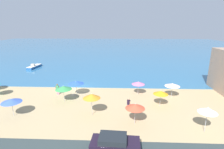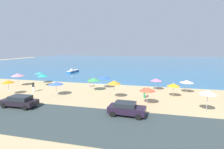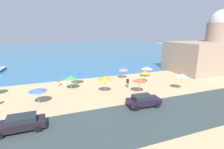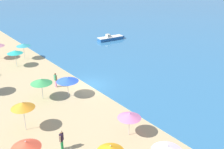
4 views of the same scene
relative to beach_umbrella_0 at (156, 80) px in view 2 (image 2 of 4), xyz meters
The scene contains 22 objects.
ground_plane 10.66m from the beach_umbrella_0, 165.15° to the left, with size 160.00×160.00×0.00m, color tan.
sea 58.61m from the beach_umbrella_0, 99.98° to the left, with size 150.00×110.00×0.05m, color teal.
coastal_road 18.46m from the beach_umbrella_0, 123.55° to the right, with size 80.00×8.00×0.06m, color #323E3E.
beach_umbrella_0 is the anchor object (origin of this frame).
beach_umbrella_1 4.55m from the beach_umbrella_0, 57.01° to the right, with size 1.91×1.91×2.18m.
beach_umbrella_2 9.25m from the beach_umbrella_0, behind, with size 2.32×2.32×2.25m.
beach_umbrella_3 26.07m from the beach_umbrella_0, behind, with size 2.33×2.33×2.51m.
beach_umbrella_4 4.87m from the beach_umbrella_0, ahead, with size 2.17×2.17×2.19m.
beach_umbrella_5 10.98m from the beach_umbrella_0, 59.17° to the right, with size 1.83×1.83×2.69m.
beach_umbrella_6 21.28m from the beach_umbrella_0, behind, with size 2.06×2.06×2.35m.
beach_umbrella_7 8.32m from the beach_umbrella_0, 98.13° to the right, with size 2.06×2.06×2.37m.
beach_umbrella_8 23.35m from the beach_umbrella_0, behind, with size 2.01×2.01×2.42m.
beach_umbrella_9 24.16m from the beach_umbrella_0, 159.30° to the right, with size 1.83×1.83×2.38m.
beach_umbrella_10 10.80m from the beach_umbrella_0, 164.25° to the right, with size 2.23×2.23×2.32m.
beach_umbrella_11 16.68m from the beach_umbrella_0, 154.73° to the right, with size 2.25×2.25×2.21m.
beach_umbrella_12 8.89m from the beach_umbrella_0, 132.48° to the right, with size 2.01×2.01×2.73m.
bather_0 20.95m from the beach_umbrella_0, 163.31° to the right, with size 0.56×0.28×1.77m.
bather_1 12.18m from the beach_umbrella_0, behind, with size 0.57×0.24×1.72m.
bather_2 5.67m from the beach_umbrella_0, 107.42° to the right, with size 0.41×0.45×1.71m.
parked_car_0 13.09m from the beach_umbrella_0, 104.12° to the right, with size 4.12×2.12×1.47m.
parked_car_2 21.16m from the beach_umbrella_0, 141.58° to the right, with size 4.50×1.93×1.44m.
skiff_nearshore 28.70m from the beach_umbrella_0, 145.85° to the left, with size 1.89×5.13×1.12m.
Camera 2 is at (9.74, -33.40, 7.47)m, focal length 28.00 mm.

